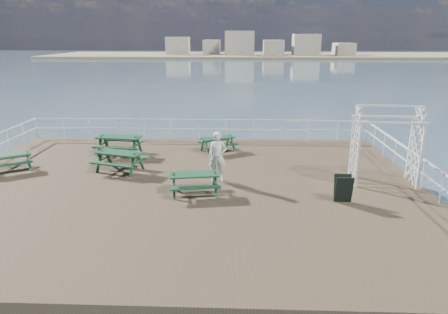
% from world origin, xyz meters
% --- Properties ---
extents(ground, '(18.00, 14.00, 0.30)m').
position_xyz_m(ground, '(0.00, 0.00, -0.15)').
color(ground, brown).
rests_on(ground, ground).
extents(sea_backdrop, '(300.00, 300.00, 9.20)m').
position_xyz_m(sea_backdrop, '(12.54, 134.07, -0.51)').
color(sea_backdrop, '#3A5162').
rests_on(sea_backdrop, ground).
extents(railing, '(17.77, 13.76, 1.10)m').
position_xyz_m(railing, '(-0.07, 2.57, 0.87)').
color(railing, silver).
rests_on(railing, ground).
extents(picnic_table_a, '(2.05, 1.95, 0.78)m').
position_xyz_m(picnic_table_a, '(-7.25, 1.39, 0.50)').
color(picnic_table_a, '#15391F').
rests_on(picnic_table_a, ground).
extents(picnic_table_b, '(2.19, 1.85, 0.97)m').
position_xyz_m(picnic_table_b, '(-3.42, 3.88, 0.62)').
color(picnic_table_b, '#15391F').
rests_on(picnic_table_b, ground).
extents(picnic_table_c, '(2.04, 1.92, 0.79)m').
position_xyz_m(picnic_table_c, '(1.14, 4.56, 0.50)').
color(picnic_table_c, '#15391F').
rests_on(picnic_table_c, ground).
extents(picnic_table_d, '(2.21, 1.97, 0.91)m').
position_xyz_m(picnic_table_d, '(-2.71, 1.50, 0.58)').
color(picnic_table_d, '#15391F').
rests_on(picnic_table_d, ground).
extents(picnic_table_e, '(1.93, 1.66, 0.84)m').
position_xyz_m(picnic_table_e, '(0.62, -0.84, 0.54)').
color(picnic_table_e, '#15391F').
rests_on(picnic_table_e, ground).
extents(trellis_arbor, '(2.45, 1.42, 2.95)m').
position_xyz_m(trellis_arbor, '(7.60, 0.57, 1.31)').
color(trellis_arbor, silver).
rests_on(trellis_arbor, ground).
extents(sandwich_board, '(0.58, 0.44, 0.95)m').
position_xyz_m(sandwich_board, '(5.65, -1.40, 0.46)').
color(sandwich_board, black).
rests_on(sandwich_board, ground).
extents(person, '(0.71, 0.48, 1.91)m').
position_xyz_m(person, '(1.36, 0.51, 0.95)').
color(person, silver).
rests_on(person, ground).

